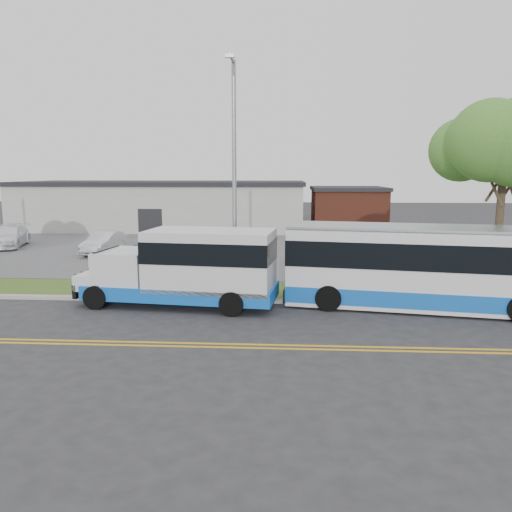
# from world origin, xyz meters

# --- Properties ---
(ground) EXTENTS (140.00, 140.00, 0.00)m
(ground) POSITION_xyz_m (0.00, 0.00, 0.00)
(ground) COLOR #28282B
(ground) RESTS_ON ground
(lane_line_north) EXTENTS (70.00, 0.12, 0.01)m
(lane_line_north) POSITION_xyz_m (0.00, -3.85, 0.01)
(lane_line_north) COLOR gold
(lane_line_north) RESTS_ON ground
(lane_line_south) EXTENTS (70.00, 0.12, 0.01)m
(lane_line_south) POSITION_xyz_m (0.00, -4.15, 0.01)
(lane_line_south) COLOR gold
(lane_line_south) RESTS_ON ground
(curb) EXTENTS (80.00, 0.30, 0.15)m
(curb) POSITION_xyz_m (0.00, 1.10, 0.07)
(curb) COLOR #9E9B93
(curb) RESTS_ON ground
(verge) EXTENTS (80.00, 3.30, 0.10)m
(verge) POSITION_xyz_m (0.00, 2.90, 0.05)
(verge) COLOR #35511B
(verge) RESTS_ON ground
(parking_lot) EXTENTS (80.00, 25.00, 0.10)m
(parking_lot) POSITION_xyz_m (0.00, 17.00, 0.05)
(parking_lot) COLOR #4C4C4F
(parking_lot) RESTS_ON ground
(commercial_building) EXTENTS (25.40, 10.40, 4.35)m
(commercial_building) POSITION_xyz_m (-6.00, 27.00, 2.18)
(commercial_building) COLOR #9E9E99
(commercial_building) RESTS_ON ground
(brick_wing) EXTENTS (6.30, 7.30, 3.90)m
(brick_wing) POSITION_xyz_m (10.50, 26.00, 1.96)
(brick_wing) COLOR brown
(brick_wing) RESTS_ON ground
(tree_east) EXTENTS (5.20, 5.20, 8.33)m
(tree_east) POSITION_xyz_m (14.00, 3.00, 6.20)
(tree_east) COLOR #3D2F21
(tree_east) RESTS_ON verge
(streetlight_near) EXTENTS (0.35, 1.53, 9.50)m
(streetlight_near) POSITION_xyz_m (3.00, 2.73, 5.23)
(streetlight_near) COLOR gray
(streetlight_near) RESTS_ON verge
(shuttle_bus) EXTENTS (7.97, 3.38, 2.97)m
(shuttle_bus) POSITION_xyz_m (1.56, 0.51, 1.59)
(shuttle_bus) COLOR #1054B6
(shuttle_bus) RESTS_ON ground
(transit_bus) EXTENTS (11.56, 4.38, 3.13)m
(transit_bus) POSITION_xyz_m (10.89, 0.60, 1.58)
(transit_bus) COLOR silver
(transit_bus) RESTS_ON ground
(pedestrian) EXTENTS (0.67, 0.45, 1.81)m
(pedestrian) POSITION_xyz_m (-1.63, 3.71, 1.00)
(pedestrian) COLOR black
(pedestrian) RESTS_ON verge
(parked_car_a) EXTENTS (1.83, 4.25, 1.36)m
(parked_car_a) POSITION_xyz_m (-6.20, 12.07, 0.78)
(parked_car_a) COLOR silver
(parked_car_a) RESTS_ON parking_lot
(parked_car_b) EXTENTS (3.20, 5.28, 1.43)m
(parked_car_b) POSITION_xyz_m (-13.78, 14.51, 0.82)
(parked_car_b) COLOR white
(parked_car_b) RESTS_ON parking_lot
(grocery_bag_left) EXTENTS (0.32, 0.32, 0.32)m
(grocery_bag_left) POSITION_xyz_m (-1.93, 3.46, 0.26)
(grocery_bag_left) COLOR white
(grocery_bag_left) RESTS_ON verge
(grocery_bag_right) EXTENTS (0.32, 0.32, 0.32)m
(grocery_bag_right) POSITION_xyz_m (-1.33, 3.96, 0.26)
(grocery_bag_right) COLOR white
(grocery_bag_right) RESTS_ON verge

